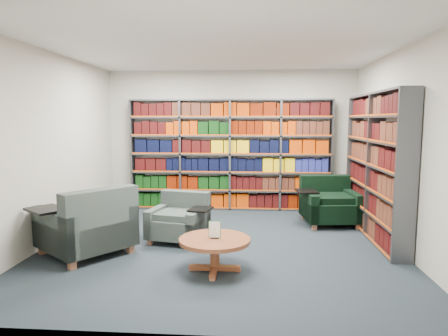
# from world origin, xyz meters

# --- Properties ---
(room_shell) EXTENTS (5.02, 5.02, 2.82)m
(room_shell) POSITION_xyz_m (0.00, 0.00, 1.40)
(room_shell) COLOR black
(room_shell) RESTS_ON ground
(bookshelf_back) EXTENTS (4.00, 0.28, 2.20)m
(bookshelf_back) POSITION_xyz_m (0.00, 2.34, 1.10)
(bookshelf_back) COLOR #47494F
(bookshelf_back) RESTS_ON ground
(bookshelf_right) EXTENTS (0.28, 2.50, 2.20)m
(bookshelf_right) POSITION_xyz_m (2.34, 0.60, 1.10)
(bookshelf_right) COLOR #47494F
(bookshelf_right) RESTS_ON ground
(chair_teal_left) EXTENTS (0.99, 0.92, 0.70)m
(chair_teal_left) POSITION_xyz_m (-0.64, 0.20, 0.28)
(chair_teal_left) COLOR #031B30
(chair_teal_left) RESTS_ON ground
(chair_green_right) EXTENTS (1.10, 0.98, 0.81)m
(chair_green_right) POSITION_xyz_m (1.79, 1.35, 0.33)
(chair_green_right) COLOR black
(chair_green_right) RESTS_ON ground
(chair_teal_front) EXTENTS (1.43, 1.43, 0.93)m
(chair_teal_front) POSITION_xyz_m (-1.72, -0.60, 0.38)
(chair_teal_front) COLOR #031B30
(chair_teal_front) RESTS_ON ground
(coffee_table) EXTENTS (0.85, 0.85, 0.60)m
(coffee_table) POSITION_xyz_m (0.01, -1.05, 0.32)
(coffee_table) COLOR brown
(coffee_table) RESTS_ON ground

